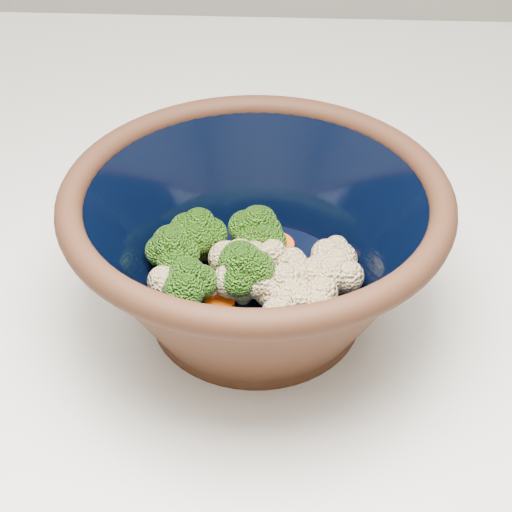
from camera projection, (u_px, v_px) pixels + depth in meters
counter at (176, 509)px, 0.97m from camera, size 1.20×1.20×0.90m
mixing_bowl at (256, 244)px, 0.57m from camera, size 0.38×0.38×0.13m
vegetable_pile at (247, 261)px, 0.59m from camera, size 0.18×0.12×0.06m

